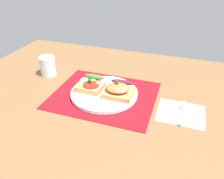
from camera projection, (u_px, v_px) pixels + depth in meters
ground_plane at (104, 99)px, 82.32cm from camera, size 120.00×90.00×3.20cm
placemat at (104, 95)px, 81.41cm from camera, size 36.84×30.80×0.30cm
plate at (104, 93)px, 81.01cm from camera, size 24.23×24.23×1.25cm
sandwich_egg_tomato at (91, 85)px, 81.76cm from camera, size 9.50×9.68×4.29cm
sandwich_salmon at (118, 90)px, 78.09cm from camera, size 10.17×10.15×5.54cm
napkin at (181, 113)px, 71.93cm from camera, size 14.83×12.88×0.60cm
fork at (182, 111)px, 71.93cm from camera, size 1.62×13.17×0.32cm
drinking_glass at (48, 66)px, 93.36cm from camera, size 6.46×6.46×8.09cm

